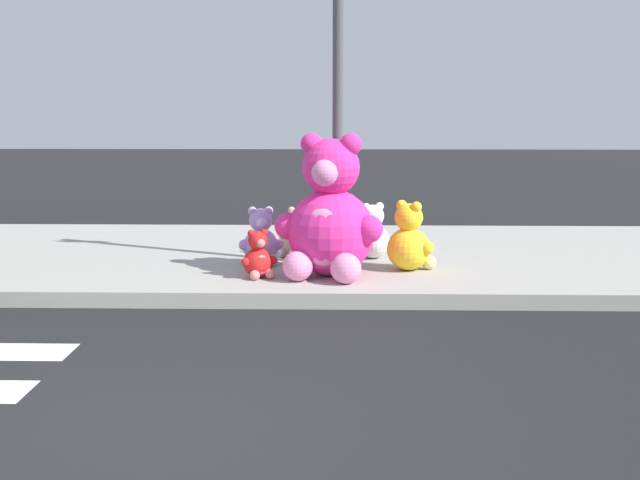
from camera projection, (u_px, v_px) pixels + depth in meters
name	position (u px, v px, depth m)	size (l,w,h in m)	color
ground_plane	(159.00, 434.00, 4.89)	(60.00, 60.00, 0.00)	black
sidewalk	(252.00, 258.00, 10.01)	(28.00, 4.40, 0.15)	#9E9B93
sign_pole	(338.00, 105.00, 8.91)	(0.56, 0.11, 3.20)	#4C4C51
plush_pink_large	(330.00, 220.00, 8.51)	(1.08, 1.01, 1.43)	#F22D93
plush_white	(372.00, 236.00, 9.56)	(0.43, 0.45, 0.63)	white
plush_yellow	(410.00, 242.00, 8.87)	(0.52, 0.52, 0.73)	yellow
plush_tan	(296.00, 237.00, 9.63)	(0.40, 0.41, 0.56)	tan
plush_lavender	(261.00, 241.00, 9.18)	(0.48, 0.44, 0.63)	#B28CD8
plush_teal	(334.00, 226.00, 10.21)	(0.48, 0.50, 0.67)	teal
plush_red	(258.00, 259.00, 8.49)	(0.35, 0.35, 0.48)	red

